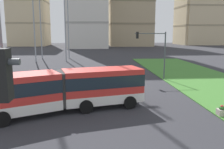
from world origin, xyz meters
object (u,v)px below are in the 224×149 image
object	(u,v)px
car_white_van	(60,77)
apartment_tower_centre	(130,4)
apartment_tower_west	(28,2)
articulated_bus	(67,89)
traffic_light_far_right	(155,47)
streetlight_left	(1,36)

from	to	relation	value
car_white_van	apartment_tower_centre	distance (m)	83.76
car_white_van	apartment_tower_west	world-z (taller)	apartment_tower_west
articulated_bus	traffic_light_far_right	xyz separation A→B (m)	(9.46, 11.32, 2.39)
traffic_light_far_right	streetlight_left	bearing A→B (deg)	-140.13
traffic_light_far_right	apartment_tower_centre	distance (m)	79.68
articulated_bus	apartment_tower_west	size ratio (longest dim) A/B	0.32
traffic_light_far_right	apartment_tower_centre	xyz separation A→B (m)	(8.74, 77.95, 13.98)
car_white_van	traffic_light_far_right	size ratio (longest dim) A/B	0.78
apartment_tower_west	apartment_tower_centre	xyz separation A→B (m)	(44.03, -3.65, -0.59)
apartment_tower_west	apartment_tower_centre	bearing A→B (deg)	-4.73
car_white_van	streetlight_left	bearing A→B (deg)	-103.82
apartment_tower_west	apartment_tower_centre	world-z (taller)	apartment_tower_west
articulated_bus	apartment_tower_centre	size ratio (longest dim) A/B	0.33
streetlight_left	articulated_bus	bearing A→B (deg)	2.53
car_white_van	streetlight_left	distance (m)	11.36
car_white_van	traffic_light_far_right	xyz separation A→B (m)	(11.33, 1.51, 3.29)
apartment_tower_west	car_white_van	bearing A→B (deg)	-73.92
streetlight_left	apartment_tower_centre	world-z (taller)	apartment_tower_centre
streetlight_left	apartment_tower_west	size ratio (longest dim) A/B	0.27
streetlight_left	apartment_tower_west	distance (m)	96.45
streetlight_left	apartment_tower_west	bearing A→B (deg)	103.00
streetlight_left	apartment_tower_centre	xyz separation A→B (m)	(22.53, 89.47, 12.48)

